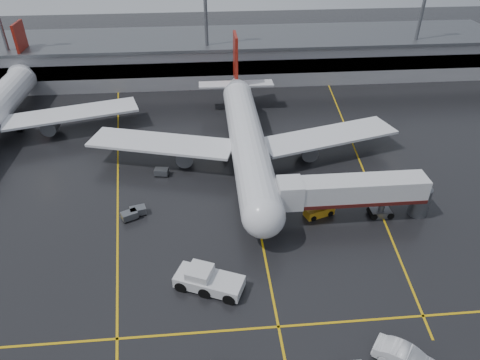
{
  "coord_description": "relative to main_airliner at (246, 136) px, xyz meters",
  "views": [
    {
      "loc": [
        -6.13,
        -48.6,
        35.44
      ],
      "look_at": [
        -2.0,
        -2.0,
        4.0
      ],
      "focal_mm": 32.41,
      "sensor_mm": 36.0,
      "label": 1
    }
  ],
  "objects": [
    {
      "name": "ground",
      "position": [
        0.0,
        -9.7,
        -4.21
      ],
      "size": [
        220.0,
        220.0,
        0.0
      ],
      "primitive_type": "plane",
      "color": "black",
      "rests_on": "ground"
    },
    {
      "name": "apron_line_centre",
      "position": [
        0.0,
        -9.7,
        -4.2
      ],
      "size": [
        0.25,
        90.0,
        0.02
      ],
      "primitive_type": "cube",
      "color": "gold",
      "rests_on": "ground"
    },
    {
      "name": "apron_line_stop",
      "position": [
        0.0,
        -31.7,
        -4.2
      ],
      "size": [
        60.0,
        0.25,
        0.02
      ],
      "primitive_type": "cube",
      "color": "gold",
      "rests_on": "ground"
    },
    {
      "name": "apron_line_left",
      "position": [
        -20.0,
        0.3,
        -4.2
      ],
      "size": [
        9.99,
        69.35,
        0.02
      ],
      "primitive_type": "cube",
      "rotation": [
        0.0,
        0.0,
        0.14
      ],
      "color": "gold",
      "rests_on": "ground"
    },
    {
      "name": "apron_line_right",
      "position": [
        18.0,
        0.3,
        -4.2
      ],
      "size": [
        7.57,
        69.64,
        0.02
      ],
      "primitive_type": "cube",
      "rotation": [
        0.0,
        0.0,
        -0.1
      ],
      "color": "gold",
      "rests_on": "ground"
    },
    {
      "name": "terminal",
      "position": [
        0.0,
        38.23,
        0.11
      ],
      "size": [
        122.0,
        19.0,
        8.6
      ],
      "color": "gray",
      "rests_on": "ground"
    },
    {
      "name": "light_mast_mid",
      "position": [
        -5.0,
        32.3,
        10.27
      ],
      "size": [
        3.0,
        1.2,
        25.45
      ],
      "color": "#595B60",
      "rests_on": "ground"
    },
    {
      "name": "light_mast_right",
      "position": [
        40.0,
        32.3,
        10.27
      ],
      "size": [
        3.0,
        1.2,
        25.45
      ],
      "color": "#595B60",
      "rests_on": "ground"
    },
    {
      "name": "main_airliner",
      "position": [
        0.0,
        0.0,
        0.0
      ],
      "size": [
        48.8,
        45.6,
        14.1
      ],
      "color": "silver",
      "rests_on": "ground"
    },
    {
      "name": "jet_bridge",
      "position": [
        11.87,
        -15.7,
        -0.28
      ],
      "size": [
        19.9,
        3.4,
        6.05
      ],
      "color": "silver",
      "rests_on": "ground"
    },
    {
      "name": "pushback_tractor",
      "position": [
        -6.74,
        -26.01,
        -3.18
      ],
      "size": [
        7.8,
        5.51,
        2.59
      ],
      "color": "silver",
      "rests_on": "ground"
    },
    {
      "name": "belt_loader",
      "position": [
        8.09,
        -14.79,
        -3.61
      ],
      "size": [
        4.17,
        2.78,
        2.44
      ],
      "color": "orange",
      "rests_on": "ground"
    },
    {
      "name": "service_van_c",
      "position": [
        10.66,
        -36.82,
        -3.23
      ],
      "size": [
        5.92,
        5.33,
        1.96
      ],
      "primitive_type": "imported",
      "rotation": [
        0.0,
        0.0,
        0.89
      ],
      "color": "silver",
      "rests_on": "ground"
    },
    {
      "name": "baggage_cart_a",
      "position": [
        -15.46,
        -12.65,
        -3.58
      ],
      "size": [
        2.27,
        1.78,
        1.12
      ],
      "color": "#595B60",
      "rests_on": "ground"
    },
    {
      "name": "baggage_cart_b",
      "position": [
        -16.45,
        -13.54,
        -3.58
      ],
      "size": [
        2.37,
        2.06,
        1.12
      ],
      "color": "#595B60",
      "rests_on": "ground"
    },
    {
      "name": "baggage_cart_c",
      "position": [
        -12.99,
        -3.48,
        -3.58
      ],
      "size": [
        2.17,
        1.59,
        1.12
      ],
      "color": "#595B60",
      "rests_on": "ground"
    }
  ]
}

